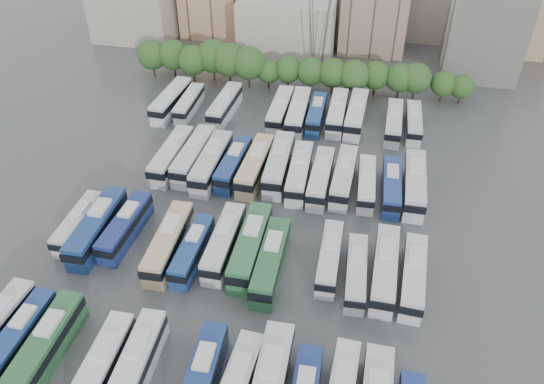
% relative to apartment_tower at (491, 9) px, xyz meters
% --- Properties ---
extents(ground, '(220.00, 220.00, 0.00)m').
position_rel_apartment_tower_xyz_m(ground, '(-34.00, -58.00, -13.00)').
color(ground, '#424447').
rests_on(ground, ground).
extents(tree_line, '(65.06, 8.00, 8.32)m').
position_rel_apartment_tower_xyz_m(tree_line, '(-37.90, -15.91, -8.54)').
color(tree_line, black).
rests_on(tree_line, ground).
extents(apartment_tower, '(14.00, 14.00, 26.00)m').
position_rel_apartment_tower_xyz_m(apartment_tower, '(0.00, 0.00, 0.00)').
color(apartment_tower, silver).
rests_on(apartment_tower, ground).
extents(bus_r0_s1, '(2.51, 11.21, 3.51)m').
position_rel_apartment_tower_xyz_m(bus_r0_s1, '(-52.25, -81.12, -11.28)').
color(bus_r0_s1, navy).
rests_on(bus_r0_s1, ground).
extents(bus_r0_s2, '(2.98, 12.50, 3.90)m').
position_rel_apartment_tower_xyz_m(bus_r0_s2, '(-48.82, -81.74, -11.08)').
color(bus_r0_s2, '#2B6539').
rests_on(bus_r0_s2, ground).
extents(bus_r0_s4, '(2.99, 12.16, 3.79)m').
position_rel_apartment_tower_xyz_m(bus_r0_s4, '(-42.23, -83.01, -11.14)').
color(bus_r0_s4, white).
rests_on(bus_r0_s4, ground).
extents(bus_r0_s5, '(3.27, 12.39, 3.85)m').
position_rel_apartment_tower_xyz_m(bus_r0_s5, '(-39.01, -82.12, -11.11)').
color(bus_r0_s5, silver).
rests_on(bus_r0_s5, ground).
extents(bus_r0_s7, '(3.14, 11.99, 3.73)m').
position_rel_apartment_tower_xyz_m(bus_r0_s7, '(-32.30, -82.04, -11.17)').
color(bus_r0_s7, navy).
rests_on(bus_r0_s7, ground).
extents(bus_r1_s0, '(2.55, 10.83, 3.38)m').
position_rel_apartment_tower_xyz_m(bus_r1_s0, '(-55.25, -63.25, -11.34)').
color(bus_r1_s0, silver).
rests_on(bus_r1_s0, ground).
extents(bus_r1_s1, '(3.33, 13.34, 4.16)m').
position_rel_apartment_tower_xyz_m(bus_r1_s1, '(-52.29, -63.82, -10.96)').
color(bus_r1_s1, navy).
rests_on(bus_r1_s1, ground).
extents(bus_r1_s2, '(2.89, 11.82, 3.69)m').
position_rel_apartment_tower_xyz_m(bus_r1_s2, '(-48.90, -62.78, -11.19)').
color(bus_r1_s2, navy).
rests_on(bus_r1_s2, ground).
extents(bus_r1_s4, '(3.32, 12.89, 4.01)m').
position_rel_apartment_tower_xyz_m(bus_r1_s4, '(-42.29, -64.60, -11.03)').
color(bus_r1_s4, '#C8B88A').
rests_on(bus_r1_s4, ground).
extents(bus_r1_s5, '(2.47, 11.02, 3.45)m').
position_rel_apartment_tower_xyz_m(bus_r1_s5, '(-39.08, -65.00, -11.31)').
color(bus_r1_s5, navy).
rests_on(bus_r1_s5, ground).
extents(bus_r1_s6, '(2.80, 12.35, 3.87)m').
position_rel_apartment_tower_xyz_m(bus_r1_s6, '(-35.62, -63.07, -11.10)').
color(bus_r1_s6, silver).
rests_on(bus_r1_s6, ground).
extents(bus_r1_s7, '(3.15, 13.45, 4.20)m').
position_rel_apartment_tower_xyz_m(bus_r1_s7, '(-32.19, -63.19, -10.94)').
color(bus_r1_s7, '#2E6D3F').
rests_on(bus_r1_s7, ground).
extents(bus_r1_s8, '(3.04, 12.79, 3.99)m').
position_rel_apartment_tower_xyz_m(bus_r1_s8, '(-29.20, -65.11, -11.04)').
color(bus_r1_s8, '#2A633A').
rests_on(bus_r1_s8, ground).
extents(bus_r1_s10, '(2.64, 11.07, 3.46)m').
position_rel_apartment_tower_xyz_m(bus_r1_s10, '(-22.47, -62.78, -11.30)').
color(bus_r1_s10, silver).
rests_on(bus_r1_s10, ground).
extents(bus_r1_s11, '(2.87, 10.87, 3.38)m').
position_rel_apartment_tower_xyz_m(bus_r1_s11, '(-19.14, -64.52, -11.34)').
color(bus_r1_s11, silver).
rests_on(bus_r1_s11, ground).
extents(bus_r1_s12, '(2.96, 12.62, 3.95)m').
position_rel_apartment_tower_xyz_m(bus_r1_s12, '(-15.90, -63.48, -11.06)').
color(bus_r1_s12, silver).
rests_on(bus_r1_s12, ground).
extents(bus_r1_s13, '(3.15, 11.99, 3.73)m').
position_rel_apartment_tower_xyz_m(bus_r1_s13, '(-12.62, -63.87, -11.17)').
color(bus_r1_s13, silver).
rests_on(bus_r1_s13, ground).
extents(bus_r2_s2, '(2.96, 13.06, 4.09)m').
position_rel_apartment_tower_xyz_m(bus_r2_s2, '(-48.92, -45.99, -10.99)').
color(bus_r2_s2, silver).
rests_on(bus_r2_s2, ground).
extents(bus_r2_s3, '(3.18, 13.42, 4.19)m').
position_rel_apartment_tower_xyz_m(bus_r2_s3, '(-45.58, -45.36, -10.94)').
color(bus_r2_s3, silver).
rests_on(bus_r2_s3, ground).
extents(bus_r2_s4, '(2.99, 13.55, 4.25)m').
position_rel_apartment_tower_xyz_m(bus_r2_s4, '(-42.36, -46.62, -10.91)').
color(bus_r2_s4, silver).
rests_on(bus_r2_s4, ground).
extents(bus_r2_s5, '(3.05, 12.10, 3.77)m').
position_rel_apartment_tower_xyz_m(bus_r2_s5, '(-39.11, -46.06, -11.15)').
color(bus_r2_s5, navy).
rests_on(bus_r2_s5, ground).
extents(bus_r2_s6, '(3.21, 13.29, 4.15)m').
position_rel_apartment_tower_xyz_m(bus_r2_s6, '(-35.76, -45.97, -10.96)').
color(bus_r2_s6, '#CEBC8D').
rests_on(bus_r2_s6, ground).
extents(bus_r2_s7, '(3.53, 13.71, 4.27)m').
position_rel_apartment_tower_xyz_m(bus_r2_s7, '(-32.40, -44.88, -10.91)').
color(bus_r2_s7, silver).
rests_on(bus_r2_s7, ground).
extents(bus_r2_s8, '(3.36, 12.85, 4.00)m').
position_rel_apartment_tower_xyz_m(bus_r2_s8, '(-29.03, -46.31, -11.04)').
color(bus_r2_s8, silver).
rests_on(bus_r2_s8, ground).
extents(bus_r2_s9, '(2.77, 12.41, 3.89)m').
position_rel_apartment_tower_xyz_m(bus_r2_s9, '(-25.81, -46.89, -11.09)').
color(bus_r2_s9, silver).
rests_on(bus_r2_s9, ground).
extents(bus_r2_s10, '(3.03, 12.73, 3.98)m').
position_rel_apartment_tower_xyz_m(bus_r2_s10, '(-22.55, -45.95, -11.05)').
color(bus_r2_s10, silver).
rests_on(bus_r2_s10, ground).
extents(bus_r2_s11, '(2.96, 11.21, 3.48)m').
position_rel_apartment_tower_xyz_m(bus_r2_s11, '(-19.25, -46.61, -11.29)').
color(bus_r2_s11, silver).
rests_on(bus_r2_s11, ground).
extents(bus_r2_s12, '(2.96, 11.75, 3.66)m').
position_rel_apartment_tower_xyz_m(bus_r2_s12, '(-15.71, -46.67, -11.20)').
color(bus_r2_s12, navy).
rests_on(bus_r2_s12, ground).
extents(bus_r2_s13, '(2.94, 13.39, 4.20)m').
position_rel_apartment_tower_xyz_m(bus_r2_s13, '(-12.55, -45.74, -10.94)').
color(bus_r2_s13, silver).
rests_on(bus_r2_s13, ground).
extents(bus_r3_s0, '(3.50, 13.36, 4.15)m').
position_rel_apartment_tower_xyz_m(bus_r3_s0, '(-55.49, -28.97, -10.96)').
color(bus_r3_s0, silver).
rests_on(bus_r3_s0, ground).
extents(bus_r3_s1, '(2.66, 11.27, 3.52)m').
position_rel_apartment_tower_xyz_m(bus_r3_s1, '(-52.18, -28.85, -11.27)').
color(bus_r3_s1, silver).
rests_on(bus_r3_s1, ground).
extents(bus_r3_s3, '(3.21, 12.87, 4.01)m').
position_rel_apartment_tower_xyz_m(bus_r3_s3, '(-45.52, -28.62, -11.03)').
color(bus_r3_s3, silver).
rests_on(bus_r3_s3, ground).
extents(bus_r3_s6, '(2.92, 12.91, 4.04)m').
position_rel_apartment_tower_xyz_m(bus_r3_s6, '(-35.57, -28.17, -11.01)').
color(bus_r3_s6, white).
rests_on(bus_r3_s6, ground).
extents(bus_r3_s7, '(3.46, 13.62, 4.24)m').
position_rel_apartment_tower_xyz_m(bus_r3_s7, '(-32.30, -28.64, -10.92)').
color(bus_r3_s7, silver).
rests_on(bus_r3_s7, ground).
extents(bus_r3_s8, '(2.73, 11.58, 3.62)m').
position_rel_apartment_tower_xyz_m(bus_r3_s8, '(-29.21, -27.95, -11.22)').
color(bus_r3_s8, navy).
rests_on(bus_r3_s8, ground).
extents(bus_r3_s9, '(2.97, 12.81, 4.01)m').
position_rel_apartment_tower_xyz_m(bus_r3_s9, '(-25.70, -27.00, -11.03)').
color(bus_r3_s9, silver).
rests_on(bus_r3_s9, ground).
extents(bus_r3_s10, '(3.25, 13.47, 4.21)m').
position_rel_apartment_tower_xyz_m(bus_r3_s10, '(-22.42, -27.05, -10.93)').
color(bus_r3_s10, silver).
rests_on(bus_r3_s10, ground).
extents(bus_r3_s12, '(2.74, 12.10, 3.79)m').
position_rel_apartment_tower_xyz_m(bus_r3_s12, '(-16.00, -28.30, -11.14)').
color(bus_r3_s12, silver).
rests_on(bus_r3_s12, ground).
extents(bus_r3_s13, '(2.71, 11.34, 3.54)m').
position_rel_apartment_tower_xyz_m(bus_r3_s13, '(-12.67, -27.36, -11.26)').
color(bus_r3_s13, silver).
rests_on(bus_r3_s13, ground).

